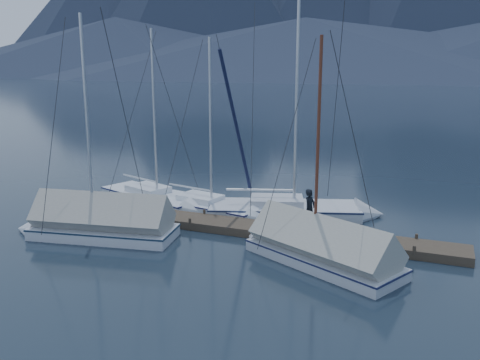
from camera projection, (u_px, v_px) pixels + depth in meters
name	position (u px, v px, depth m)	size (l,w,h in m)	color
ground	(221.00, 246.00, 19.59)	(1000.00, 1000.00, 0.00)	black
dock	(240.00, 228.00, 21.38)	(18.00, 1.50, 0.54)	#382D23
mooring_posts	(229.00, 222.00, 21.50)	(15.12, 1.52, 0.35)	#382D23
sailboat_open_left	(164.00, 201.00, 25.46)	(7.36, 4.25, 9.39)	silver
sailboat_open_mid	(219.00, 210.00, 23.98)	(6.94, 3.32, 8.85)	white
sailboat_open_right	(306.00, 212.00, 23.51)	(8.34, 4.64, 10.63)	silver
sailboat_covered_near	(311.00, 249.00, 18.08)	(6.85, 4.75, 8.65)	silver
sailboat_covered_far	(91.00, 226.00, 20.59)	(7.09, 3.29, 9.59)	silver
person	(310.00, 209.00, 20.52)	(0.59, 0.39, 1.62)	black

